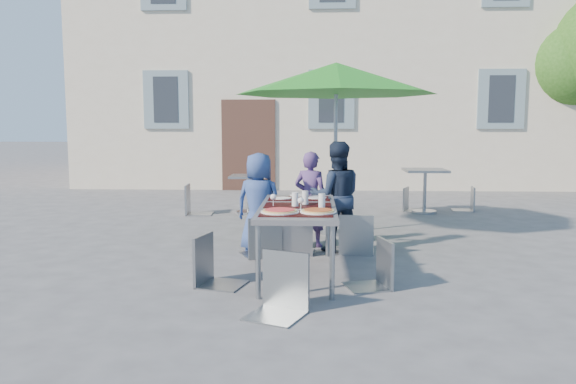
{
  "coord_description": "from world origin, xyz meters",
  "views": [
    {
      "loc": [
        -0.4,
        -6.14,
        1.61
      ],
      "look_at": [
        -0.72,
        0.65,
        0.79
      ],
      "focal_mm": 35.0,
      "sensor_mm": 36.0,
      "label": 1
    }
  ],
  "objects_px": {
    "pizza_near_left": "(280,211)",
    "chair_5": "(280,247)",
    "child_1": "(311,199)",
    "dining_table": "(298,211)",
    "chair_4": "(376,235)",
    "child_0": "(259,203)",
    "bg_chair_l_0": "(193,181)",
    "chair_0": "(262,212)",
    "child_2": "(336,196)",
    "chair_2": "(357,209)",
    "chair_1": "(296,211)",
    "patio_umbrella": "(336,80)",
    "chair_3": "(212,230)",
    "cafe_table_0": "(248,188)",
    "bg_chair_r_0": "(265,185)",
    "cafe_table_1": "(425,182)",
    "bg_chair_r_1": "(468,184)",
    "bg_chair_l_1": "(411,185)",
    "pizza_near_right": "(318,211)"
  },
  "relations": [
    {
      "from": "cafe_table_0",
      "to": "chair_2",
      "type": "bearing_deg",
      "value": -61.45
    },
    {
      "from": "chair_4",
      "to": "cafe_table_0",
      "type": "xyz_separation_m",
      "value": [
        -1.8,
        4.6,
        -0.07
      ]
    },
    {
      "from": "dining_table",
      "to": "child_2",
      "type": "xyz_separation_m",
      "value": [
        0.45,
        1.19,
        0.0
      ]
    },
    {
      "from": "dining_table",
      "to": "chair_5",
      "type": "distance_m",
      "value": 1.26
    },
    {
      "from": "pizza_near_right",
      "to": "bg_chair_r_0",
      "type": "distance_m",
      "value": 4.5
    },
    {
      "from": "pizza_near_left",
      "to": "chair_5",
      "type": "bearing_deg",
      "value": -86.12
    },
    {
      "from": "chair_2",
      "to": "bg_chair_r_0",
      "type": "relative_size",
      "value": 1.04
    },
    {
      "from": "chair_5",
      "to": "chair_1",
      "type": "bearing_deg",
      "value": 88.24
    },
    {
      "from": "chair_1",
      "to": "chair_4",
      "type": "bearing_deg",
      "value": -58.8
    },
    {
      "from": "child_1",
      "to": "dining_table",
      "type": "bearing_deg",
      "value": 107.26
    },
    {
      "from": "child_2",
      "to": "bg_chair_l_0",
      "type": "height_order",
      "value": "child_2"
    },
    {
      "from": "cafe_table_1",
      "to": "child_2",
      "type": "bearing_deg",
      "value": -118.78
    },
    {
      "from": "chair_1",
      "to": "child_2",
      "type": "bearing_deg",
      "value": 26.95
    },
    {
      "from": "chair_4",
      "to": "child_1",
      "type": "bearing_deg",
      "value": 109.29
    },
    {
      "from": "chair_2",
      "to": "bg_chair_r_1",
      "type": "relative_size",
      "value": 1.13
    },
    {
      "from": "chair_4",
      "to": "bg_chair_l_1",
      "type": "height_order",
      "value": "chair_4"
    },
    {
      "from": "cafe_table_0",
      "to": "bg_chair_l_0",
      "type": "bearing_deg",
      "value": -168.88
    },
    {
      "from": "bg_chair_l_0",
      "to": "bg_chair_l_1",
      "type": "distance_m",
      "value": 3.99
    },
    {
      "from": "chair_5",
      "to": "bg_chair_l_1",
      "type": "height_order",
      "value": "chair_5"
    },
    {
      "from": "child_0",
      "to": "bg_chair_l_0",
      "type": "bearing_deg",
      "value": -46.01
    },
    {
      "from": "chair_1",
      "to": "bg_chair_l_0",
      "type": "relative_size",
      "value": 0.91
    },
    {
      "from": "patio_umbrella",
      "to": "chair_3",
      "type": "bearing_deg",
      "value": -115.51
    },
    {
      "from": "bg_chair_r_1",
      "to": "chair_3",
      "type": "bearing_deg",
      "value": -127.5
    },
    {
      "from": "dining_table",
      "to": "chair_2",
      "type": "relative_size",
      "value": 1.92
    },
    {
      "from": "pizza_near_left",
      "to": "chair_1",
      "type": "bearing_deg",
      "value": 85.32
    },
    {
      "from": "bg_chair_l_1",
      "to": "chair_2",
      "type": "bearing_deg",
      "value": -109.75
    },
    {
      "from": "pizza_near_left",
      "to": "pizza_near_right",
      "type": "bearing_deg",
      "value": 2.31
    },
    {
      "from": "patio_umbrella",
      "to": "child_1",
      "type": "bearing_deg",
      "value": -111.31
    },
    {
      "from": "child_1",
      "to": "chair_4",
      "type": "xyz_separation_m",
      "value": [
        0.66,
        -1.88,
        -0.1
      ]
    },
    {
      "from": "child_1",
      "to": "patio_umbrella",
      "type": "xyz_separation_m",
      "value": [
        0.35,
        0.91,
        1.62
      ]
    },
    {
      "from": "cafe_table_1",
      "to": "bg_chair_r_1",
      "type": "bearing_deg",
      "value": 18.69
    },
    {
      "from": "dining_table",
      "to": "pizza_near_left",
      "type": "distance_m",
      "value": 0.53
    },
    {
      "from": "pizza_near_left",
      "to": "cafe_table_0",
      "type": "bearing_deg",
      "value": 100.4
    },
    {
      "from": "child_0",
      "to": "cafe_table_0",
      "type": "distance_m",
      "value": 3.13
    },
    {
      "from": "chair_3",
      "to": "chair_5",
      "type": "height_order",
      "value": "chair_5"
    },
    {
      "from": "child_1",
      "to": "cafe_table_0",
      "type": "relative_size",
      "value": 1.82
    },
    {
      "from": "child_1",
      "to": "chair_5",
      "type": "xyz_separation_m",
      "value": [
        -0.24,
        -2.69,
        -0.05
      ]
    },
    {
      "from": "chair_3",
      "to": "bg_chair_l_0",
      "type": "bearing_deg",
      "value": 104.54
    },
    {
      "from": "bg_chair_r_0",
      "to": "cafe_table_1",
      "type": "xyz_separation_m",
      "value": [
        2.87,
        0.43,
        0.03
      ]
    },
    {
      "from": "patio_umbrella",
      "to": "bg_chair_l_0",
      "type": "height_order",
      "value": "patio_umbrella"
    },
    {
      "from": "child_0",
      "to": "chair_0",
      "type": "distance_m",
      "value": 0.31
    },
    {
      "from": "chair_2",
      "to": "chair_5",
      "type": "height_order",
      "value": "chair_5"
    },
    {
      "from": "child_1",
      "to": "chair_1",
      "type": "height_order",
      "value": "child_1"
    },
    {
      "from": "chair_3",
      "to": "child_0",
      "type": "bearing_deg",
      "value": 77.95
    },
    {
      "from": "pizza_near_left",
      "to": "cafe_table_1",
      "type": "distance_m",
      "value": 5.39
    },
    {
      "from": "chair_1",
      "to": "cafe_table_0",
      "type": "relative_size",
      "value": 1.35
    },
    {
      "from": "child_0",
      "to": "chair_4",
      "type": "xyz_separation_m",
      "value": [
        1.31,
        -1.52,
        -0.1
      ]
    },
    {
      "from": "pizza_near_left",
      "to": "chair_5",
      "type": "height_order",
      "value": "chair_5"
    },
    {
      "from": "chair_2",
      "to": "bg_chair_l_0",
      "type": "bearing_deg",
      "value": 132.13
    },
    {
      "from": "cafe_table_0",
      "to": "child_0",
      "type": "bearing_deg",
      "value": -80.86
    }
  ]
}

